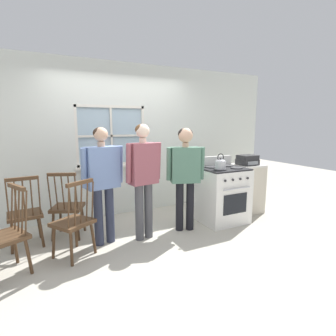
{
  "coord_description": "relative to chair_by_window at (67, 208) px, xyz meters",
  "views": [
    {
      "loc": [
        -1.3,
        -3.21,
        1.65
      ],
      "look_at": [
        0.39,
        0.21,
        1.0
      ],
      "focal_mm": 28.0,
      "sensor_mm": 36.0,
      "label": 1
    }
  ],
  "objects": [
    {
      "name": "ground_plane",
      "position": [
        1.0,
        -0.71,
        -0.44
      ],
      "size": [
        16.0,
        16.0,
        0.0
      ],
      "primitive_type": "plane",
      "color": "#B2AD9E"
    },
    {
      "name": "wall_back",
      "position": [
        1.01,
        0.69,
        0.9
      ],
      "size": [
        6.4,
        0.16,
        2.7
      ],
      "color": "silver",
      "rests_on": "ground_plane"
    },
    {
      "name": "chair_by_window",
      "position": [
        0.0,
        0.0,
        0.0
      ],
      "size": [
        0.54,
        0.53,
        0.99
      ],
      "rotation": [
        0.0,
        0.0,
        2.76
      ],
      "color": "#4C331E",
      "rests_on": "ground_plane"
    },
    {
      "name": "chair_near_wall",
      "position": [
        -0.69,
        -0.75,
        0.0
      ],
      "size": [
        0.54,
        0.55,
        0.99
      ],
      "rotation": [
        0.0,
        0.0,
        -1.12
      ],
      "color": "#4C331E",
      "rests_on": "ground_plane"
    },
    {
      "name": "chair_center_cluster",
      "position": [
        -0.54,
        -0.08,
        0.0
      ],
      "size": [
        0.45,
        0.44,
        0.99
      ],
      "rotation": [
        0.0,
        0.0,
        -3.05
      ],
      "color": "#4C331E",
      "rests_on": "ground_plane"
    },
    {
      "name": "chair_near_stove",
      "position": [
        0.02,
        -0.66,
        0.0
      ],
      "size": [
        0.57,
        0.57,
        0.99
      ],
      "rotation": [
        0.0,
        0.0,
        -2.56
      ],
      "color": "#4C331E",
      "rests_on": "ground_plane"
    },
    {
      "name": "person_elderly_left",
      "position": [
        0.43,
        -0.45,
        0.52
      ],
      "size": [
        0.59,
        0.29,
        1.6
      ],
      "rotation": [
        0.0,
        0.0,
        0.21
      ],
      "color": "#2D3347",
      "rests_on": "ground_plane"
    },
    {
      "name": "person_teen_center",
      "position": [
        0.98,
        -0.54,
        0.54
      ],
      "size": [
        0.55,
        0.27,
        1.64
      ],
      "rotation": [
        0.0,
        0.0,
        0.17
      ],
      "color": "#4C4C51",
      "rests_on": "ground_plane"
    },
    {
      "name": "person_adult_right",
      "position": [
        1.66,
        -0.53,
        0.53
      ],
      "size": [
        0.59,
        0.33,
        1.58
      ],
      "rotation": [
        0.0,
        0.0,
        -0.31
      ],
      "color": "black",
      "rests_on": "ground_plane"
    },
    {
      "name": "stove",
      "position": [
        2.41,
        -0.49,
        0.03
      ],
      "size": [
        0.74,
        0.68,
        1.08
      ],
      "color": "white",
      "rests_on": "ground_plane"
    },
    {
      "name": "kettle",
      "position": [
        2.25,
        -0.63,
        0.58
      ],
      "size": [
        0.21,
        0.17,
        0.25
      ],
      "color": "#B7B7BC",
      "rests_on": "stove"
    },
    {
      "name": "potted_plant",
      "position": [
        0.86,
        0.6,
        0.57
      ],
      "size": [
        0.16,
        0.16,
        0.35
      ],
      "color": "#935B3D",
      "rests_on": "wall_back"
    },
    {
      "name": "side_counter",
      "position": [
        3.11,
        -0.28,
        0.01
      ],
      "size": [
        0.55,
        0.5,
        0.9
      ],
      "color": "beige",
      "rests_on": "ground_plane"
    },
    {
      "name": "stereo",
      "position": [
        3.11,
        -0.3,
        0.54
      ],
      "size": [
        0.34,
        0.29,
        0.18
      ],
      "color": "#232326",
      "rests_on": "side_counter"
    }
  ]
}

